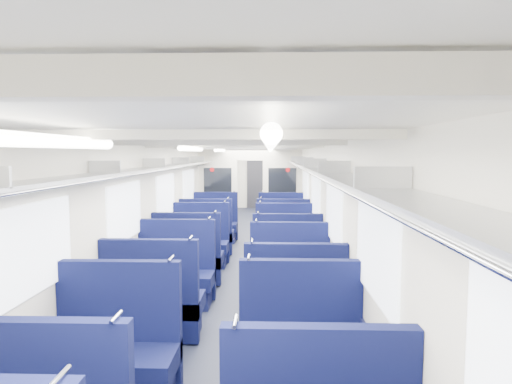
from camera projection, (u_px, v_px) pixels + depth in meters
floor at (243, 263)px, 8.83m from camera, size 2.80×18.00×0.01m
ceiling at (242, 145)px, 8.63m from camera, size 2.80×18.00×0.01m
wall_left at (172, 205)px, 8.78m from camera, size 0.02×18.00×2.35m
dado_left at (174, 246)px, 8.85m from camera, size 0.03×17.90×0.70m
wall_right at (313, 205)px, 8.69m from camera, size 0.02×18.00×2.35m
dado_right at (312, 246)px, 8.76m from camera, size 0.03×17.90×0.70m
wall_far at (256, 179)px, 17.69m from camera, size 2.80×0.02×2.35m
luggage_rack_left at (181, 165)px, 8.70m from camera, size 0.36×17.40×0.18m
luggage_rack_right at (304, 165)px, 8.62m from camera, size 0.36×17.40×0.18m
windows at (241, 195)px, 8.25m from camera, size 2.78×15.60×0.75m
ceiling_fittings at (241, 148)px, 8.37m from camera, size 2.70×16.06×0.11m
end_door at (256, 183)px, 17.65m from camera, size 0.75×0.06×2.00m
bulkhead at (250, 189)px, 12.00m from camera, size 2.80×0.10×2.35m
seat_6 at (115, 357)px, 3.93m from camera, size 1.13×0.62×1.26m
seat_7 at (301, 356)px, 3.96m from camera, size 1.13×0.62×1.26m
seat_8 at (154, 306)px, 5.23m from camera, size 1.13×0.62×1.26m
seat_9 at (295, 313)px, 5.01m from camera, size 1.13×0.62×1.26m
seat_10 at (175, 278)px, 6.43m from camera, size 1.13×0.62×1.26m
seat_11 at (290, 283)px, 6.16m from camera, size 1.13×0.62×1.26m
seat_12 at (188, 261)px, 7.46m from camera, size 1.13×0.62×1.26m
seat_13 at (287, 262)px, 7.34m from camera, size 1.13×0.62×1.26m
seat_14 at (200, 246)px, 8.65m from camera, size 1.13×0.62×1.26m
seat_15 at (285, 247)px, 8.53m from camera, size 1.13×0.62×1.26m
seat_16 at (207, 236)px, 9.63m from camera, size 1.13×0.62×1.26m
seat_17 at (283, 236)px, 9.61m from camera, size 1.13×0.62×1.26m
seat_18 at (215, 226)px, 10.96m from camera, size 1.13×0.62×1.26m
seat_19 at (281, 227)px, 10.85m from camera, size 1.13×0.62×1.26m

